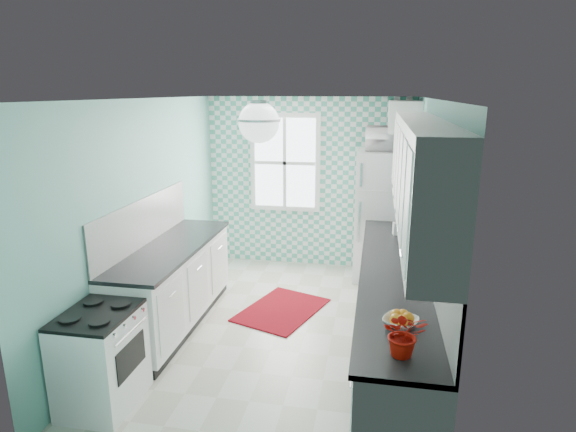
% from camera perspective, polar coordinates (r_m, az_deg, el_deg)
% --- Properties ---
extents(floor, '(3.00, 4.40, 0.02)m').
position_cam_1_polar(floor, '(5.49, -1.02, -13.46)').
color(floor, silver).
rests_on(floor, ground).
extents(ceiling, '(3.00, 4.40, 0.02)m').
position_cam_1_polar(ceiling, '(4.85, -1.16, 13.84)').
color(ceiling, white).
rests_on(ceiling, wall_back).
extents(wall_back, '(3.00, 0.02, 2.50)m').
position_cam_1_polar(wall_back, '(7.15, 2.49, 3.92)').
color(wall_back, '#72B6A9').
rests_on(wall_back, floor).
extents(wall_front, '(3.00, 0.02, 2.50)m').
position_cam_1_polar(wall_front, '(3.03, -9.70, -11.60)').
color(wall_front, '#72B6A9').
rests_on(wall_front, floor).
extents(wall_left, '(0.02, 4.40, 2.50)m').
position_cam_1_polar(wall_left, '(5.52, -16.62, 0.10)').
color(wall_left, '#72B6A9').
rests_on(wall_left, floor).
extents(wall_right, '(0.02, 4.40, 2.50)m').
position_cam_1_polar(wall_right, '(4.96, 16.29, -1.50)').
color(wall_right, '#72B6A9').
rests_on(wall_right, floor).
extents(accent_wall, '(3.00, 0.01, 2.50)m').
position_cam_1_polar(accent_wall, '(7.13, 2.46, 3.89)').
color(accent_wall, '#4CB094').
rests_on(accent_wall, wall_back).
extents(window, '(1.04, 0.05, 1.44)m').
position_cam_1_polar(window, '(7.11, -0.35, 6.32)').
color(window, white).
rests_on(window, wall_back).
extents(backsplash_right, '(0.02, 3.60, 0.51)m').
position_cam_1_polar(backsplash_right, '(4.59, 16.42, -3.51)').
color(backsplash_right, white).
rests_on(backsplash_right, wall_right).
extents(backsplash_left, '(0.02, 2.15, 0.51)m').
position_cam_1_polar(backsplash_left, '(5.46, -16.72, -0.66)').
color(backsplash_left, white).
rests_on(backsplash_left, wall_left).
extents(upper_cabinets_right, '(0.33, 3.20, 0.90)m').
position_cam_1_polar(upper_cabinets_right, '(4.22, 15.29, 4.88)').
color(upper_cabinets_right, white).
rests_on(upper_cabinets_right, wall_right).
extents(upper_cabinet_fridge, '(0.40, 0.74, 0.40)m').
position_cam_1_polar(upper_cabinet_fridge, '(6.59, 13.58, 11.39)').
color(upper_cabinet_fridge, white).
rests_on(upper_cabinet_fridge, wall_right).
extents(ceiling_light, '(0.34, 0.34, 0.35)m').
position_cam_1_polar(ceiling_light, '(4.07, -3.46, 11.04)').
color(ceiling_light, silver).
rests_on(ceiling_light, ceiling).
extents(base_cabinets_right, '(0.60, 3.60, 0.90)m').
position_cam_1_polar(base_cabinets_right, '(4.84, 12.32, -11.78)').
color(base_cabinets_right, white).
rests_on(base_cabinets_right, floor).
extents(countertop_right, '(0.63, 3.60, 0.04)m').
position_cam_1_polar(countertop_right, '(4.66, 12.45, -6.58)').
color(countertop_right, black).
rests_on(countertop_right, base_cabinets_right).
extents(base_cabinets_left, '(0.60, 2.15, 0.90)m').
position_cam_1_polar(base_cabinets_left, '(5.58, -13.50, -8.22)').
color(base_cabinets_left, white).
rests_on(base_cabinets_left, floor).
extents(countertop_left, '(0.63, 2.15, 0.04)m').
position_cam_1_polar(countertop_left, '(5.41, -13.65, -3.63)').
color(countertop_left, black).
rests_on(countertop_left, base_cabinets_left).
extents(fridge, '(0.78, 0.78, 1.80)m').
position_cam_1_polar(fridge, '(6.78, 11.31, 0.04)').
color(fridge, white).
rests_on(fridge, floor).
extents(stove, '(0.55, 0.68, 0.82)m').
position_cam_1_polar(stove, '(4.44, -21.27, -15.35)').
color(stove, white).
rests_on(stove, floor).
extents(sink, '(0.47, 0.40, 0.53)m').
position_cam_1_polar(sink, '(5.57, 12.39, -2.90)').
color(sink, silver).
rests_on(sink, countertop_right).
extents(rug, '(1.11, 1.31, 0.02)m').
position_cam_1_polar(rug, '(5.93, -0.75, -11.06)').
color(rug, '#660009').
rests_on(rug, floor).
extents(dish_towel, '(0.09, 0.23, 0.36)m').
position_cam_1_polar(dish_towel, '(5.92, 9.02, -6.29)').
color(dish_towel, '#5EB49A').
rests_on(dish_towel, base_cabinets_right).
extents(fruit_bowl, '(0.32, 0.32, 0.06)m').
position_cam_1_polar(fruit_bowl, '(3.62, 13.20, -12.11)').
color(fruit_bowl, white).
rests_on(fruit_bowl, countertop_right).
extents(potted_plant, '(0.29, 0.26, 0.31)m').
position_cam_1_polar(potted_plant, '(3.21, 13.63, -13.40)').
color(potted_plant, '#A80711').
rests_on(potted_plant, countertop_right).
extents(soap_bottle, '(0.11, 0.11, 0.22)m').
position_cam_1_polar(soap_bottle, '(5.76, 12.84, -1.12)').
color(soap_bottle, '#92A6B7').
rests_on(soap_bottle, countertop_right).
extents(microwave, '(0.59, 0.41, 0.32)m').
position_cam_1_polar(microwave, '(6.60, 11.77, 8.98)').
color(microwave, white).
rests_on(microwave, fridge).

